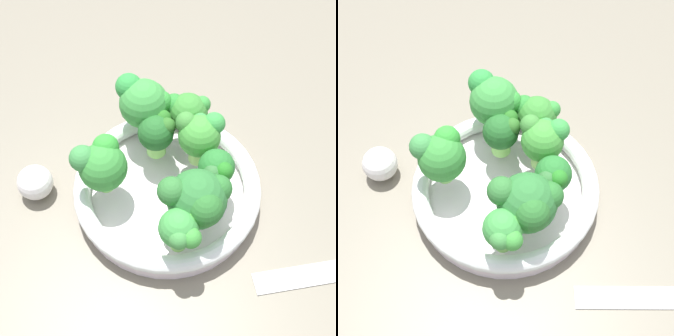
{
  "view_description": "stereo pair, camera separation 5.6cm",
  "coord_description": "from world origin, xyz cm",
  "views": [
    {
      "loc": [
        -28.84,
        17.75,
        52.53
      ],
      "look_at": [
        -0.22,
        3.04,
        6.81
      ],
      "focal_mm": 51.62,
      "sensor_mm": 36.0,
      "label": 1
    },
    {
      "loc": [
        -30.95,
        12.58,
        52.53
      ],
      "look_at": [
        -0.22,
        3.04,
        6.81
      ],
      "focal_mm": 51.62,
      "sensor_mm": 36.0,
      "label": 2
    }
  ],
  "objects": [
    {
      "name": "broccoli_floret_3",
      "position": [
        2.94,
        9.96,
        8.06
      ],
      "size": [
        5.71,
        6.2,
        7.06
      ],
      "color": "#81BF5A",
      "rests_on": "bowl"
    },
    {
      "name": "bowl",
      "position": [
        -0.22,
        3.04,
        1.94
      ],
      "size": [
        23.03,
        23.03,
        3.81
      ],
      "color": "white",
      "rests_on": "ground_plane"
    },
    {
      "name": "broccoli_floret_4",
      "position": [
        5.86,
        -2.8,
        7.55
      ],
      "size": [
        5.37,
        5.59,
        6.18
      ],
      "color": "#9BD261",
      "rests_on": "bowl"
    },
    {
      "name": "broccoli_floret_7",
      "position": [
        -3.47,
        -1.47,
        7.69
      ],
      "size": [
        4.58,
        4.35,
        6.12
      ],
      "color": "#88B85F",
      "rests_on": "bowl"
    },
    {
      "name": "garlic_bulb",
      "position": [
        8.27,
        17.35,
        2.24
      ],
      "size": [
        4.47,
        4.47,
        4.47
      ],
      "primitive_type": "sphere",
      "color": "white",
      "rests_on": "ground_plane"
    },
    {
      "name": "broccoli_floret_6",
      "position": [
        8.85,
        1.81,
        8.63
      ],
      "size": [
        6.89,
        6.19,
        7.9
      ],
      "color": "#78BC57",
      "rests_on": "bowl"
    },
    {
      "name": "broccoli_floret_0",
      "position": [
        1.46,
        -2.03,
        8.29
      ],
      "size": [
        5.38,
        5.73,
        7.12
      ],
      "color": "#93CA62",
      "rests_on": "bowl"
    },
    {
      "name": "broccoli_floret_5",
      "position": [
        -6.12,
        2.52,
        8.01
      ],
      "size": [
        7.25,
        7.62,
        7.32
      ],
      "color": "#94D861",
      "rests_on": "bowl"
    },
    {
      "name": "broccoli_floret_2",
      "position": [
        4.68,
        1.99,
        7.36
      ],
      "size": [
        4.42,
        4.72,
        5.89
      ],
      "color": "#89D05E",
      "rests_on": "bowl"
    },
    {
      "name": "broccoli_floret_1",
      "position": [
        -8.39,
        5.74,
        7.67
      ],
      "size": [
        5.06,
        4.93,
        6.08
      ],
      "color": "#79BA51",
      "rests_on": "bowl"
    },
    {
      "name": "ground_plane",
      "position": [
        0.0,
        0.0,
        -1.25
      ],
      "size": [
        130.0,
        130.0,
        2.5
      ],
      "primitive_type": "cube",
      "color": "slate"
    }
  ]
}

